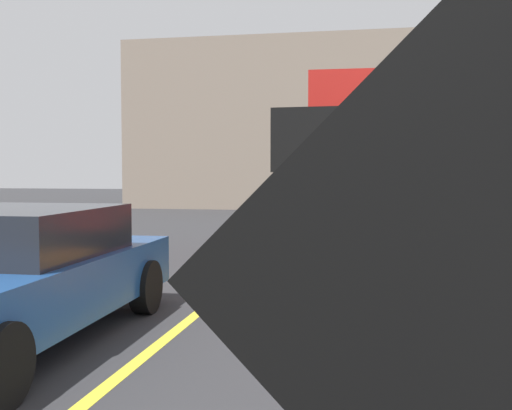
% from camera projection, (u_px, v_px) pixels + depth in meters
% --- Properties ---
extents(arrow_board_trailer, '(1.60, 1.86, 2.70)m').
position_uv_depth(arrow_board_trailer, '(324.00, 259.00, 9.03)').
color(arrow_board_trailer, orange).
rests_on(arrow_board_trailer, ground).
extents(box_truck, '(2.57, 6.54, 3.44)m').
position_uv_depth(box_truck, '(375.00, 167.00, 13.00)').
color(box_truck, black).
rests_on(box_truck, ground).
extents(pickup_car, '(2.17, 4.83, 1.38)m').
position_uv_depth(pickup_car, '(7.00, 276.00, 6.29)').
color(pickup_car, navy).
rests_on(pickup_car, ground).
extents(highway_guide_sign, '(2.78, 0.38, 5.00)m').
position_uv_depth(highway_guide_sign, '(424.00, 122.00, 20.71)').
color(highway_guide_sign, gray).
rests_on(highway_guide_sign, ground).
extents(far_building_block, '(13.93, 6.82, 7.92)m').
position_uv_depth(far_building_block, '(278.00, 128.00, 31.13)').
color(far_building_block, gray).
rests_on(far_building_block, ground).
extents(traffic_cone_mid_lane, '(0.36, 0.36, 0.62)m').
position_uv_depth(traffic_cone_mid_lane, '(353.00, 323.00, 5.93)').
color(traffic_cone_mid_lane, black).
rests_on(traffic_cone_mid_lane, ground).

